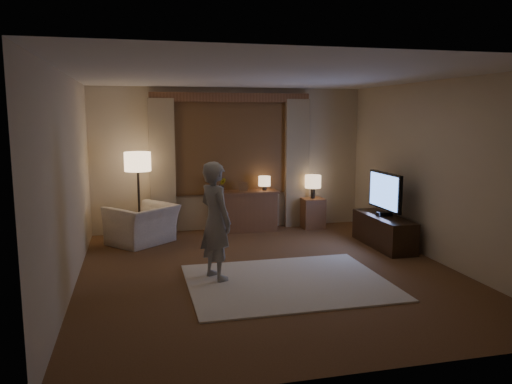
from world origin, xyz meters
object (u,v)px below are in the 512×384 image
object	(u,v)px
side_table	(312,213)
tv_stand	(384,231)
sideboard	(243,212)
person	(215,221)
armchair	(142,224)

from	to	relation	value
side_table	tv_stand	bearing A→B (deg)	-67.61
sideboard	person	xyz separation A→B (m)	(-0.93, -2.61, 0.43)
armchair	tv_stand	bearing A→B (deg)	123.43
armchair	side_table	xyz separation A→B (m)	(3.14, 0.45, -0.04)
person	tv_stand	bearing A→B (deg)	-94.91
sideboard	person	size ratio (longest dim) A/B	0.79
armchair	tv_stand	distance (m)	3.95
armchair	side_table	bearing A→B (deg)	148.02
armchair	side_table	size ratio (longest dim) A/B	1.76
sideboard	tv_stand	distance (m)	2.55
sideboard	tv_stand	xyz separation A→B (m)	(1.97, -1.62, -0.10)
armchair	person	distance (m)	2.34
side_table	tv_stand	size ratio (longest dim) A/B	0.40
sideboard	person	distance (m)	2.81
armchair	side_table	world-z (taller)	armchair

